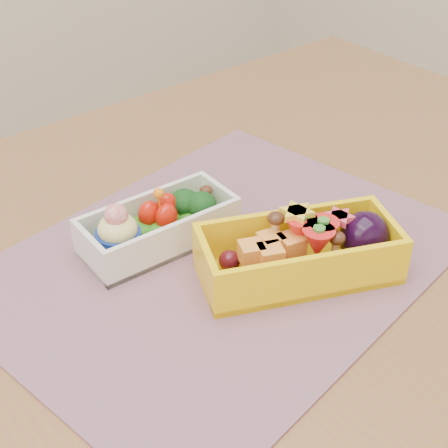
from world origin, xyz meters
TOP-DOWN VIEW (x-y plane):
  - table at (0.00, 0.00)m, footprint 1.20×0.80m
  - placemat at (0.01, 0.00)m, footprint 0.51×0.42m
  - bento_white at (-0.02, 0.07)m, footprint 0.16×0.08m
  - bento_yellow at (0.06, -0.06)m, footprint 0.21×0.16m

SIDE VIEW (x-z plane):
  - table at x=0.00m, z-range 0.28..1.03m
  - placemat at x=0.01m, z-range 0.75..0.75m
  - bento_white at x=-0.02m, z-range 0.74..0.81m
  - bento_yellow at x=0.06m, z-range 0.75..0.81m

